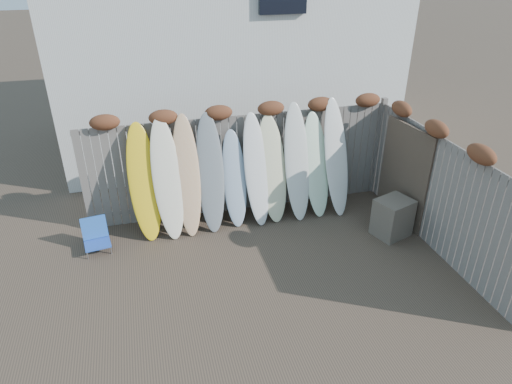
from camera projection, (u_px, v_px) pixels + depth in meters
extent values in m
plane|color=#493A2D|center=(275.00, 280.00, 7.41)|extent=(80.00, 80.00, 0.00)
cube|color=slate|center=(240.00, 164.00, 8.97)|extent=(6.00, 0.10, 2.00)
cube|color=slate|center=(378.00, 147.00, 9.63)|extent=(0.10, 0.10, 2.10)
ellipsoid|color=brown|center=(105.00, 122.00, 7.87)|extent=(0.52, 0.28, 0.28)
ellipsoid|color=brown|center=(163.00, 117.00, 8.10)|extent=(0.52, 0.28, 0.28)
ellipsoid|color=brown|center=(219.00, 113.00, 8.33)|extent=(0.52, 0.28, 0.28)
ellipsoid|color=brown|center=(271.00, 108.00, 8.55)|extent=(0.52, 0.28, 0.28)
ellipsoid|color=brown|center=(321.00, 104.00, 8.78)|extent=(0.52, 0.28, 0.28)
ellipsoid|color=brown|center=(368.00, 100.00, 9.01)|extent=(0.52, 0.28, 0.28)
cube|color=slate|center=(441.00, 197.00, 7.78)|extent=(0.10, 4.40, 2.00)
ellipsoid|color=brown|center=(481.00, 154.00, 6.66)|extent=(0.28, 0.56, 0.28)
ellipsoid|color=brown|center=(437.00, 129.00, 7.59)|extent=(0.28, 0.56, 0.28)
ellipsoid|color=brown|center=(402.00, 109.00, 8.53)|extent=(0.28, 0.56, 0.28)
cube|color=silver|center=(221.00, 26.00, 11.62)|extent=(8.00, 5.00, 6.00)
cube|color=blue|center=(98.00, 244.00, 8.03)|extent=(0.48, 0.44, 0.03)
cube|color=blue|center=(94.00, 227.00, 8.09)|extent=(0.45, 0.19, 0.40)
cylinder|color=#B7B6BE|center=(87.00, 255.00, 7.86)|extent=(0.02, 0.02, 0.16)
cylinder|color=#A2A2A9|center=(86.00, 245.00, 8.13)|extent=(0.02, 0.02, 0.16)
cylinder|color=silver|center=(111.00, 250.00, 8.00)|extent=(0.02, 0.02, 0.16)
cylinder|color=silver|center=(109.00, 240.00, 8.27)|extent=(0.02, 0.02, 0.16)
cube|color=#52423D|center=(393.00, 217.00, 8.42)|extent=(0.76, 0.69, 0.72)
cube|color=#2E261C|center=(404.00, 175.00, 8.60)|extent=(0.21, 1.29, 1.95)
ellipsoid|color=yellow|center=(144.00, 183.00, 8.16)|extent=(0.58, 0.77, 2.09)
ellipsoid|color=white|center=(167.00, 180.00, 8.20)|extent=(0.58, 0.80, 2.16)
ellipsoid|color=#E4A580|center=(187.00, 176.00, 8.30)|extent=(0.51, 0.79, 2.18)
ellipsoid|color=gray|center=(210.00, 174.00, 8.42)|extent=(0.56, 0.80, 2.16)
ellipsoid|color=#9CB1C7|center=(234.00, 179.00, 8.62)|extent=(0.46, 0.65, 1.81)
ellipsoid|color=white|center=(256.00, 170.00, 8.63)|extent=(0.51, 0.77, 2.09)
ellipsoid|color=beige|center=(272.00, 169.00, 8.73)|extent=(0.59, 0.75, 2.03)
ellipsoid|color=silver|center=(297.00, 162.00, 8.78)|extent=(0.50, 0.79, 2.22)
ellipsoid|color=#DBF8D4|center=(316.00, 165.00, 8.91)|extent=(0.56, 0.75, 2.01)
ellipsoid|color=silver|center=(336.00, 158.00, 8.92)|extent=(0.56, 0.84, 2.25)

